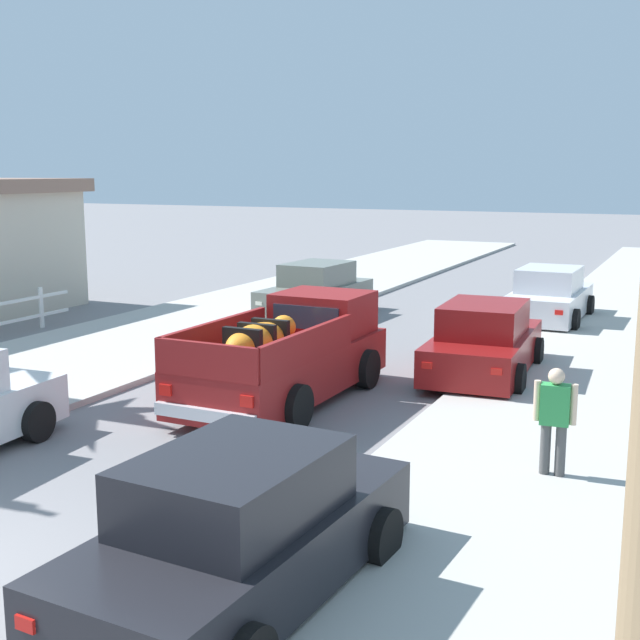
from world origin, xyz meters
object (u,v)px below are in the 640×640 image
car_left_mid (484,343)px  pedestrian (554,418)px  pickup_truck (289,356)px  car_left_far (549,297)px  car_right_near (316,291)px  car_right_mid (241,532)px

car_left_mid → pedestrian: bearing=-66.8°
pickup_truck → car_left_far: bearing=73.8°
pickup_truck → pedestrian: 5.57m
car_left_mid → car_left_far: bearing=89.2°
car_right_near → car_right_mid: same height
car_right_mid → car_left_far: bearing=90.0°
car_left_mid → pedestrian: 5.83m
pickup_truck → car_left_mid: bearing=48.2°
pedestrian → car_left_far: bearing=100.2°
car_left_mid → car_left_far: size_ratio=1.01×
pickup_truck → car_right_near: bearing=112.3°
car_right_mid → pedestrian: bearing=63.9°
pickup_truck → car_left_mid: (2.82, 3.16, -0.10)m
car_right_near → pedestrian: size_ratio=2.72×
pedestrian → car_right_near: bearing=129.1°
car_right_mid → pedestrian: size_ratio=2.73×
pickup_truck → pedestrian: pickup_truck is taller
car_right_near → car_left_mid: size_ratio=1.00×
car_left_far → pedestrian: pedestrian is taller
pickup_truck → pedestrian: bearing=-23.3°
pickup_truck → car_right_near: (-3.41, 8.31, -0.10)m
car_left_mid → car_left_far: same height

